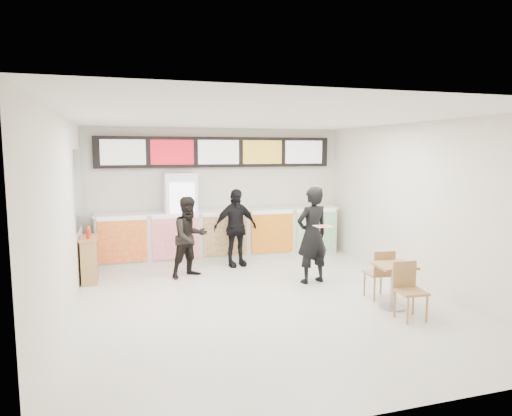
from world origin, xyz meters
name	(u,v)px	position (x,y,z in m)	size (l,w,h in m)	color
floor	(263,300)	(0.00, 0.00, 0.00)	(7.00, 7.00, 0.00)	beige
ceiling	(263,118)	(0.00, 0.00, 3.00)	(7.00, 7.00, 0.00)	white
wall_back	(218,193)	(0.00, 3.50, 1.50)	(6.00, 6.00, 0.00)	silver
wall_left	(65,219)	(-3.00, 0.00, 1.50)	(7.00, 7.00, 0.00)	silver
wall_right	(420,205)	(3.00, 0.00, 1.50)	(7.00, 7.00, 0.00)	silver
service_counter	(222,234)	(0.00, 3.09, 0.57)	(5.56, 0.77, 1.14)	silver
menu_board	(218,152)	(0.00, 3.41, 2.45)	(5.50, 0.14, 0.70)	black
drinks_fridge	(181,217)	(-0.93, 3.11, 1.00)	(0.70, 0.67, 2.00)	white
mirror_panel	(79,189)	(-2.99, 2.45, 1.75)	(0.01, 2.00, 1.50)	#B2B7BF
customer_main	(312,235)	(1.20, 0.72, 0.91)	(0.66, 0.44, 1.82)	black
customer_left	(190,237)	(-0.93, 1.80, 0.80)	(0.77, 0.60, 1.59)	black
customer_mid	(235,228)	(0.13, 2.36, 0.84)	(0.98, 0.41, 1.68)	black
pizza_slice	(323,226)	(1.20, 0.27, 1.16)	(0.36, 0.36, 0.02)	beige
cafe_table	(394,278)	(1.86, -0.97, 0.49)	(0.62, 1.47, 0.84)	#A6774B
condiment_ledge	(90,259)	(-2.82, 2.01, 0.44)	(0.31, 0.77, 1.02)	#A6774B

